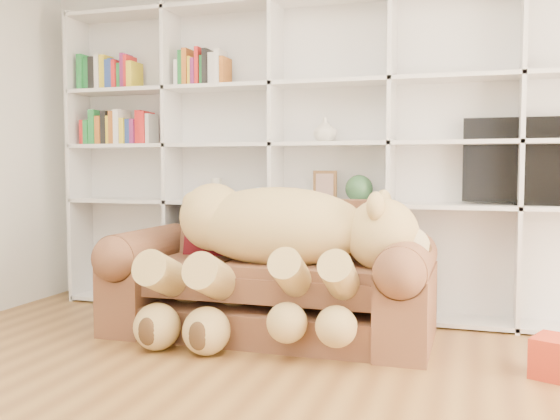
% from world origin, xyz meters
% --- Properties ---
extents(wall_back, '(5.00, 0.02, 2.70)m').
position_xyz_m(wall_back, '(0.00, 2.50, 1.35)').
color(wall_back, white).
rests_on(wall_back, floor).
extents(bookshelf, '(4.43, 0.35, 2.40)m').
position_xyz_m(bookshelf, '(-0.24, 2.36, 1.31)').
color(bookshelf, silver).
rests_on(bookshelf, floor).
extents(sofa, '(2.14, 0.92, 0.90)m').
position_xyz_m(sofa, '(-0.28, 1.69, 0.34)').
color(sofa, brown).
rests_on(sofa, floor).
extents(teddy_bear, '(1.75, 0.92, 1.02)m').
position_xyz_m(teddy_bear, '(-0.19, 1.51, 0.64)').
color(teddy_bear, tan).
rests_on(teddy_bear, sofa).
extents(throw_pillow, '(0.41, 0.24, 0.42)m').
position_xyz_m(throw_pillow, '(-0.76, 1.84, 0.66)').
color(throw_pillow, '#530E19').
rests_on(throw_pillow, sofa).
extents(tv, '(1.02, 0.18, 0.60)m').
position_xyz_m(tv, '(1.45, 2.35, 1.16)').
color(tv, black).
rests_on(tv, bookshelf).
extents(picture_frame, '(0.18, 0.03, 0.22)m').
position_xyz_m(picture_frame, '(-0.05, 2.30, 0.99)').
color(picture_frame, brown).
rests_on(picture_frame, bookshelf).
extents(green_vase, '(0.21, 0.21, 0.21)m').
position_xyz_m(green_vase, '(0.21, 2.30, 0.97)').
color(green_vase, '#2D5733').
rests_on(green_vase, bookshelf).
extents(figurine_tall, '(0.10, 0.10, 0.17)m').
position_xyz_m(figurine_tall, '(-0.94, 2.30, 0.95)').
color(figurine_tall, beige).
rests_on(figurine_tall, bookshelf).
extents(figurine_short, '(0.09, 0.09, 0.12)m').
position_xyz_m(figurine_short, '(-0.89, 2.30, 0.93)').
color(figurine_short, beige).
rests_on(figurine_short, bookshelf).
extents(snow_globe, '(0.11, 0.11, 0.11)m').
position_xyz_m(snow_globe, '(-0.58, 2.30, 0.92)').
color(snow_globe, silver).
rests_on(snow_globe, bookshelf).
extents(shelf_vase, '(0.19, 0.19, 0.18)m').
position_xyz_m(shelf_vase, '(-0.05, 2.30, 1.41)').
color(shelf_vase, beige).
rests_on(shelf_vase, bookshelf).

